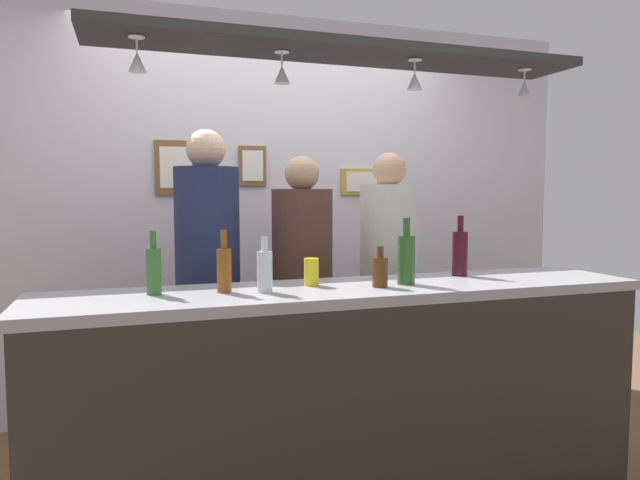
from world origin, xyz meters
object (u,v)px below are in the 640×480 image
object	(u,v)px
picture_frame_crest	(252,166)
picture_frame_lower_pair	(361,182)
drink_can	(311,272)
person_right_white_patterned_shirt	(389,265)
person_left_navy_shirt	(208,261)
bottle_beer_brown_stubby	(380,271)
bottle_soda_clear	(265,270)
bottle_champagne_green	(406,258)
picture_frame_caricature	(176,168)
bottle_wine_dark_red	(460,252)
bottle_beer_amber_tall	(224,268)
bottle_beer_green_import	(154,269)
person_middle_brown_shirt	(302,273)

from	to	relation	value
picture_frame_crest	picture_frame_lower_pair	size ratio (longest dim) A/B	0.87
drink_can	person_right_white_patterned_shirt	bearing A→B (deg)	43.42
person_left_navy_shirt	bottle_beer_brown_stubby	world-z (taller)	person_left_navy_shirt
bottle_soda_clear	drink_can	size ratio (longest dim) A/B	1.89
bottle_beer_brown_stubby	bottle_champagne_green	bearing A→B (deg)	13.62
picture_frame_crest	picture_frame_caricature	bearing A→B (deg)	180.00
bottle_wine_dark_red	drink_can	world-z (taller)	bottle_wine_dark_red
picture_frame_caricature	picture_frame_crest	xyz separation A→B (m)	(0.49, 0.00, 0.02)
bottle_beer_amber_tall	bottle_beer_brown_stubby	bearing A→B (deg)	-6.83
bottle_champagne_green	drink_can	world-z (taller)	bottle_champagne_green
picture_frame_caricature	bottle_beer_amber_tall	bearing A→B (deg)	-86.72
bottle_beer_brown_stubby	bottle_beer_amber_tall	bearing A→B (deg)	173.17
bottle_beer_green_import	bottle_wine_dark_red	size ratio (longest dim) A/B	0.87
person_right_white_patterned_shirt	drink_can	bearing A→B (deg)	-136.58
person_left_navy_shirt	picture_frame_lower_pair	xyz separation A→B (m)	(1.16, 0.68, 0.44)
bottle_champagne_green	picture_frame_crest	bearing A→B (deg)	105.68
person_middle_brown_shirt	bottle_beer_amber_tall	world-z (taller)	person_middle_brown_shirt
person_middle_brown_shirt	picture_frame_lower_pair	bearing A→B (deg)	46.79
bottle_wine_dark_red	picture_frame_lower_pair	xyz separation A→B (m)	(-0.00, 1.27, 0.37)
bottle_beer_brown_stubby	picture_frame_lower_pair	bearing A→B (deg)	70.46
person_right_white_patterned_shirt	bottle_beer_amber_tall	size ratio (longest dim) A/B	6.40
person_left_navy_shirt	bottle_wine_dark_red	world-z (taller)	person_left_navy_shirt
bottle_champagne_green	bottle_beer_brown_stubby	xyz separation A→B (m)	(-0.14, -0.03, -0.05)
bottle_champagne_green	picture_frame_lower_pair	xyz separation A→B (m)	(0.37, 1.43, 0.37)
bottle_beer_brown_stubby	picture_frame_crest	size ratio (longest dim) A/B	0.69
person_middle_brown_shirt	bottle_wine_dark_red	world-z (taller)	person_middle_brown_shirt
bottle_beer_green_import	picture_frame_caricature	xyz separation A→B (m)	(0.20, 1.34, 0.47)
bottle_beer_green_import	bottle_beer_amber_tall	size ratio (longest dim) A/B	1.00
bottle_soda_clear	bottle_beer_brown_stubby	bearing A→B (deg)	-3.17
person_middle_brown_shirt	bottle_beer_green_import	distance (m)	1.07
bottle_champagne_green	bottle_wine_dark_red	size ratio (longest dim) A/B	1.00
bottle_soda_clear	picture_frame_crest	world-z (taller)	picture_frame_crest
bottle_wine_dark_red	picture_frame_caricature	xyz separation A→B (m)	(-1.27, 1.27, 0.45)
picture_frame_crest	picture_frame_lower_pair	bearing A→B (deg)	0.00
bottle_beer_brown_stubby	picture_frame_crest	distance (m)	1.57
bottle_beer_green_import	bottle_soda_clear	distance (m)	0.45
person_left_navy_shirt	bottle_champagne_green	world-z (taller)	person_left_navy_shirt
person_middle_brown_shirt	picture_frame_lower_pair	size ratio (longest dim) A/B	5.44
person_middle_brown_shirt	bottle_beer_brown_stubby	xyz separation A→B (m)	(0.12, -0.78, 0.11)
bottle_soda_clear	person_left_navy_shirt	bearing A→B (deg)	100.25
picture_frame_caricature	picture_frame_lower_pair	bearing A→B (deg)	0.00
bottle_beer_brown_stubby	picture_frame_crest	xyz separation A→B (m)	(-0.26, 1.46, 0.52)
person_left_navy_shirt	person_right_white_patterned_shirt	world-z (taller)	person_left_navy_shirt
bottle_soda_clear	drink_can	xyz separation A→B (m)	(0.24, 0.10, -0.03)
bottle_beer_amber_tall	bottle_wine_dark_red	bearing A→B (deg)	5.27
picture_frame_crest	person_right_white_patterned_shirt	bearing A→B (deg)	-45.49
person_left_navy_shirt	picture_frame_caricature	xyz separation A→B (m)	(-0.10, 0.68, 0.52)
person_right_white_patterned_shirt	bottle_champagne_green	bearing A→B (deg)	-109.78
bottle_champagne_green	bottle_beer_green_import	bearing A→B (deg)	175.60
bottle_wine_dark_red	bottle_beer_amber_tall	distance (m)	1.19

